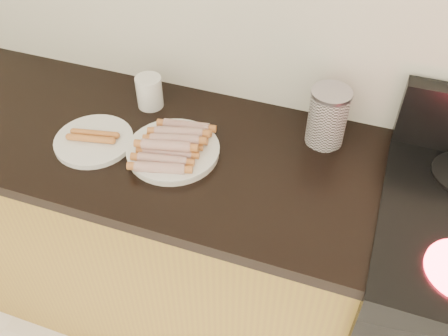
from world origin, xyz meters
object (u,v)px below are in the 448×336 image
(canister, at_px, (328,117))
(mug, at_px, (149,92))
(main_plate, at_px, (173,152))
(side_plate, at_px, (94,141))

(canister, xyz_separation_m, mug, (-0.58, -0.01, -0.04))
(main_plate, bearing_deg, mug, 130.30)
(main_plate, distance_m, side_plate, 0.25)
(main_plate, relative_size, canister, 1.49)
(side_plate, distance_m, canister, 0.71)
(canister, bearing_deg, main_plate, -152.98)
(side_plate, height_order, mug, mug)
(canister, relative_size, mug, 1.72)
(mug, bearing_deg, canister, 1.33)
(side_plate, xyz_separation_m, canister, (0.66, 0.24, 0.08))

